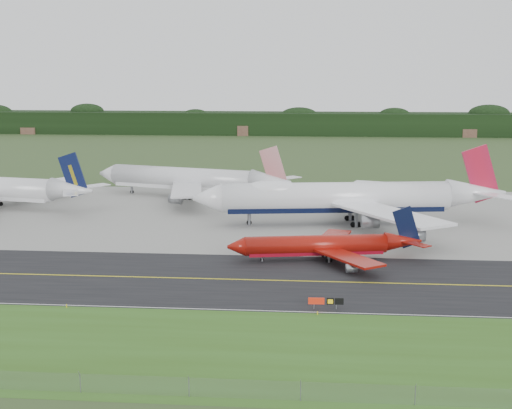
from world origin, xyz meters
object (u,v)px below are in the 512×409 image
object	(u,v)px
taxiway_sign	(326,301)
jet_ba_747	(347,197)
jet_red_737	(327,245)
jet_star_tail	(192,179)

from	to	relation	value
taxiway_sign	jet_ba_747	bearing A→B (deg)	84.89
jet_ba_747	taxiway_sign	distance (m)	60.59
jet_ba_747	jet_red_737	world-z (taller)	jet_ba_747
jet_red_737	jet_star_tail	bearing A→B (deg)	119.96
jet_red_737	jet_star_tail	size ratio (longest dim) A/B	0.64
jet_ba_747	taxiway_sign	bearing A→B (deg)	-95.11
jet_red_737	taxiway_sign	distance (m)	28.22
jet_red_737	taxiway_sign	size ratio (longest dim) A/B	7.03
jet_ba_747	jet_star_tail	xyz separation A→B (m)	(-41.24, 31.06, -1.08)
jet_ba_747	jet_star_tail	bearing A→B (deg)	143.02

